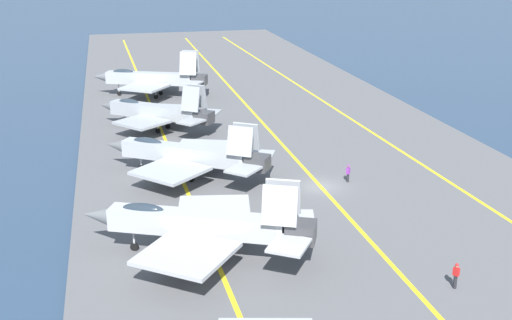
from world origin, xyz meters
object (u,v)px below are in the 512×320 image
at_px(parked_jet_fourth, 157,112).
at_px(crew_red_vest, 456,275).
at_px(parked_jet_fifth, 152,78).
at_px(crew_purple_vest, 348,172).
at_px(parked_jet_second, 201,224).
at_px(parked_jet_third, 188,154).

xyz_separation_m(parked_jet_fourth, crew_red_vest, (-41.68, -15.70, -1.32)).
relative_size(parked_jet_fifth, crew_purple_vest, 9.78).
bearing_deg(crew_red_vest, parked_jet_fifth, 14.01).
relative_size(parked_jet_second, parked_jet_fourth, 1.15).
distance_m(parked_jet_fifth, crew_red_vest, 61.45).
distance_m(parked_jet_fifth, crew_purple_vest, 42.39).
height_order(parked_jet_second, parked_jet_third, parked_jet_second).
xyz_separation_m(parked_jet_second, parked_jet_fourth, (33.53, 0.32, -0.24)).
relative_size(parked_jet_fourth, crew_purple_vest, 8.44).
height_order(parked_jet_fourth, crew_purple_vest, parked_jet_fourth).
bearing_deg(parked_jet_second, parked_jet_third, -4.12).
bearing_deg(parked_jet_fourth, parked_jet_fifth, -2.64).
height_order(parked_jet_third, parked_jet_fifth, parked_jet_fifth).
relative_size(parked_jet_third, crew_red_vest, 9.04).
bearing_deg(parked_jet_second, parked_jet_fourth, 0.54).
bearing_deg(parked_jet_fifth, crew_purple_vest, -159.11).
height_order(crew_red_vest, crew_purple_vest, crew_red_vest).
bearing_deg(crew_red_vest, parked_jet_second, 62.09).
relative_size(parked_jet_second, crew_purple_vest, 9.75).
xyz_separation_m(parked_jet_third, parked_jet_fourth, (16.86, 1.52, 0.03)).
bearing_deg(parked_jet_fourth, parked_jet_third, -174.86).
bearing_deg(parked_jet_third, parked_jet_fourth, 5.14).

